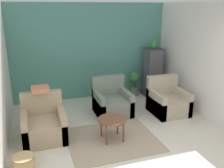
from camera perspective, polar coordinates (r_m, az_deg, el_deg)
wall_back_accent at (r=7.16m, az=-4.88°, el=7.38°), size 4.52×0.06×2.68m
wall_right at (r=6.41m, az=19.39°, el=5.31°), size 0.06×3.76×2.68m
area_rug at (r=5.14m, az=0.03°, el=-12.52°), size 1.75×1.53×0.01m
coffee_table at (r=4.95m, az=0.03°, el=-8.48°), size 0.56×0.56×0.46m
armchair_left at (r=5.25m, az=-15.29°, el=-9.11°), size 0.83×0.86×0.89m
armchair_right at (r=6.40m, az=12.61°, el=-4.04°), size 0.83×0.86×0.89m
armchair_middle at (r=6.20m, az=-0.01°, el=-4.31°), size 0.83×0.86×0.89m
birdcage at (r=7.50m, az=9.21°, el=2.56°), size 0.54×0.54×1.41m
parrot at (r=7.34m, az=9.52°, el=8.93°), size 0.12×0.21×0.25m
potted_plant at (r=7.47m, az=5.14°, el=0.78°), size 0.33×0.30×0.72m
wicker_basket at (r=4.49m, az=-19.50°, el=-16.54°), size 0.36×0.36×0.24m
throw_pillow at (r=5.30m, az=-16.08°, el=-1.15°), size 0.35×0.35×0.10m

